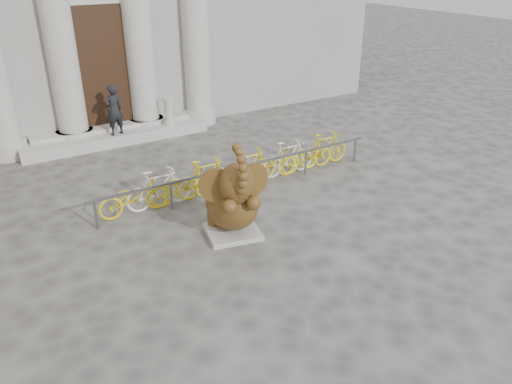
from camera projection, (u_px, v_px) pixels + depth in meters
ground at (275, 292)px, 9.16m from camera, size 80.00×80.00×0.00m
entrance_steps at (116, 136)px, 16.29m from camera, size 6.00×1.20×0.36m
elephant_statue at (233, 202)px, 10.65m from camera, size 1.48×1.77×2.26m
bike_rack at (238, 170)px, 13.00m from camera, size 8.00×0.53×1.00m
pedestrian at (114, 110)px, 15.56m from camera, size 0.64×0.48×1.60m
balustrade_post at (169, 112)px, 16.62m from camera, size 0.37×0.37×0.91m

